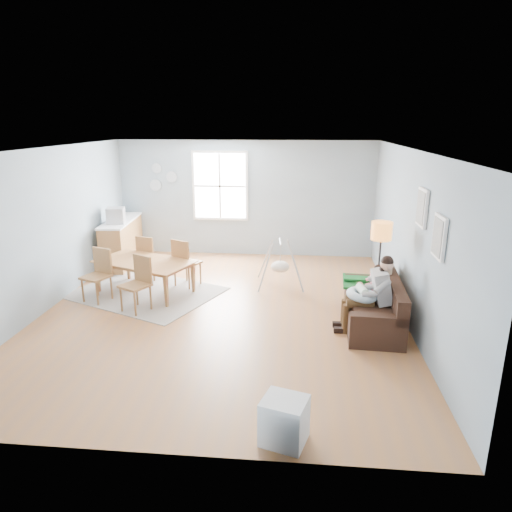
# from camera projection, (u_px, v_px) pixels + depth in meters

# --- Properties ---
(room) EXTENTS (8.40, 9.40, 3.90)m
(room) POSITION_uv_depth(u_px,v_px,m) (220.00, 167.00, 7.10)
(room) COLOR #AD6F3D
(window) EXTENTS (1.32, 0.08, 1.62)m
(window) POSITION_uv_depth(u_px,v_px,m) (220.00, 186.00, 10.67)
(window) COLOR white
(window) RESTS_ON room
(pictures) EXTENTS (0.05, 1.34, 0.74)m
(pictures) POSITION_uv_depth(u_px,v_px,m) (430.00, 221.00, 5.99)
(pictures) COLOR white
(pictures) RESTS_ON room
(wall_plates) EXTENTS (0.67, 0.02, 0.66)m
(wall_plates) POSITION_uv_depth(u_px,v_px,m) (161.00, 178.00, 10.75)
(wall_plates) COLOR #98A9B7
(wall_plates) RESTS_ON room
(sofa) EXTENTS (0.90, 1.90, 0.75)m
(sofa) POSITION_uv_depth(u_px,v_px,m) (376.00, 308.00, 7.22)
(sofa) COLOR black
(sofa) RESTS_ON room
(green_throw) EXTENTS (0.91, 0.81, 0.04)m
(green_throw) POSITION_uv_depth(u_px,v_px,m) (369.00, 282.00, 7.76)
(green_throw) COLOR #135520
(green_throw) RESTS_ON sofa
(beige_pillow) EXTENTS (0.19, 0.48, 0.46)m
(beige_pillow) POSITION_uv_depth(u_px,v_px,m) (387.00, 274.00, 7.54)
(beige_pillow) COLOR #C6B697
(beige_pillow) RESTS_ON sofa
(father) EXTENTS (0.85, 0.40, 1.21)m
(father) POSITION_uv_depth(u_px,v_px,m) (371.00, 292.00, 6.88)
(father) COLOR gray
(father) RESTS_ON sofa
(nursing_pillow) EXTENTS (0.51, 0.50, 0.19)m
(nursing_pillow) POSITION_uv_depth(u_px,v_px,m) (362.00, 295.00, 6.92)
(nursing_pillow) COLOR #A6C1D0
(nursing_pillow) RESTS_ON father
(infant) EXTENTS (0.17, 0.36, 0.13)m
(infant) POSITION_uv_depth(u_px,v_px,m) (362.00, 289.00, 6.92)
(infant) COLOR white
(infant) RESTS_ON nursing_pillow
(toddler) EXTENTS (0.49, 0.28, 0.75)m
(toddler) POSITION_uv_depth(u_px,v_px,m) (372.00, 282.00, 7.29)
(toddler) COLOR white
(toddler) RESTS_ON sofa
(floor_lamp) EXTENTS (0.32, 0.32, 1.60)m
(floor_lamp) POSITION_uv_depth(u_px,v_px,m) (381.00, 239.00, 7.19)
(floor_lamp) COLOR black
(floor_lamp) RESTS_ON room
(storage_cube) EXTENTS (0.52, 0.49, 0.48)m
(storage_cube) POSITION_uv_depth(u_px,v_px,m) (283.00, 420.00, 4.57)
(storage_cube) COLOR white
(storage_cube) RESTS_ON room
(rug) EXTENTS (3.14, 2.82, 0.01)m
(rug) POSITION_uv_depth(u_px,v_px,m) (145.00, 292.00, 8.61)
(rug) COLOR gray
(rug) RESTS_ON room
(dining_table) EXTENTS (2.02, 1.58, 0.62)m
(dining_table) POSITION_uv_depth(u_px,v_px,m) (144.00, 277.00, 8.52)
(dining_table) COLOR brown
(dining_table) RESTS_ON rug
(chair_sw) EXTENTS (0.55, 0.55, 0.94)m
(chair_sw) POSITION_uv_depth(u_px,v_px,m) (99.00, 271.00, 8.14)
(chair_sw) COLOR #935832
(chair_sw) RESTS_ON rug
(chair_se) EXTENTS (0.58, 0.58, 0.94)m
(chair_se) POSITION_uv_depth(u_px,v_px,m) (139.00, 280.00, 7.71)
(chair_se) COLOR #935832
(chair_se) RESTS_ON rug
(chair_nw) EXTENTS (0.52, 0.52, 0.91)m
(chair_nw) POSITION_uv_depth(u_px,v_px,m) (148.00, 255.00, 9.21)
(chair_nw) COLOR #935832
(chair_nw) RESTS_ON rug
(chair_ne) EXTENTS (0.58, 0.58, 0.96)m
(chair_ne) POSITION_uv_depth(u_px,v_px,m) (184.00, 260.00, 8.77)
(chair_ne) COLOR #935832
(chair_ne) RESTS_ON rug
(counter) EXTENTS (0.68, 1.84, 1.01)m
(counter) POSITION_uv_depth(u_px,v_px,m) (122.00, 241.00, 10.27)
(counter) COLOR brown
(counter) RESTS_ON room
(monitor) EXTENTS (0.42, 0.40, 0.34)m
(monitor) POSITION_uv_depth(u_px,v_px,m) (115.00, 215.00, 9.75)
(monitor) COLOR #A7A7AC
(monitor) RESTS_ON counter
(baby_swing) EXTENTS (0.95, 0.97, 0.90)m
(baby_swing) POSITION_uv_depth(u_px,v_px,m) (280.00, 266.00, 8.89)
(baby_swing) COLOR #A7A7AC
(baby_swing) RESTS_ON room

